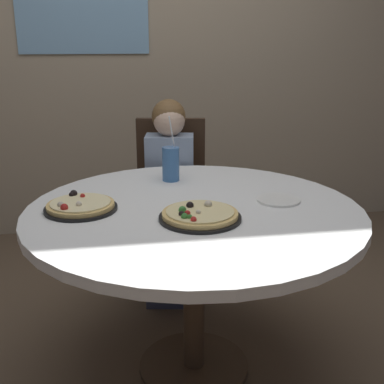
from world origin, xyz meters
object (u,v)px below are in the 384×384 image
Objects in this scene: pizza_veggie at (200,215)px; soda_cup at (171,164)px; pizza_cheese at (80,206)px; plate_small at (278,200)px; chair_wooden at (171,192)px; dining_table at (194,228)px; diner_child at (170,210)px.

pizza_veggie is 1.01× the size of soda_cup.
pizza_cheese is 0.80m from plate_small.
chair_wooden is 3.33× the size of pizza_cheese.
chair_wooden is at bearing 111.44° from plate_small.
dining_table is at bearing -6.09° from pizza_cheese.
plate_small is (0.37, -0.69, 0.27)m from diner_child.
chair_wooden is at bearing 80.99° from diner_child.
chair_wooden is at bearing 61.64° from pizza_cheese.
diner_child is at bearing 84.74° from soda_cup.
pizza_veggie is (0.00, -0.13, 0.10)m from dining_table.
diner_child reaches higher than soda_cup.
soda_cup reaches higher than plate_small.
soda_cup is at bearing 96.01° from dining_table.
dining_table is 7.45× the size of plate_small.
soda_cup is (-0.06, -0.50, 0.30)m from chair_wooden.
diner_child is at bearing -99.01° from chair_wooden.
diner_child is 0.83m from plate_small.
soda_cup is (0.40, 0.35, 0.06)m from pizza_cheese.
diner_child reaches higher than plate_small.
chair_wooden is 0.19m from diner_child.
chair_wooden is 0.88× the size of diner_child.
diner_child is 3.79× the size of pizza_cheese.
dining_table is 0.37m from plate_small.
pizza_veggie is (-0.01, -1.03, 0.24)m from chair_wooden.
soda_cup is at bearing 136.87° from plate_small.
soda_cup is (-0.04, 0.53, 0.06)m from pizza_veggie.
diner_child is (-0.03, -0.18, -0.05)m from chair_wooden.
soda_cup is at bearing -96.62° from chair_wooden.
soda_cup is 0.55m from plate_small.
pizza_cheese is (-0.46, -0.85, 0.24)m from chair_wooden.
chair_wooden reaches higher than plate_small.
diner_child reaches higher than dining_table.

